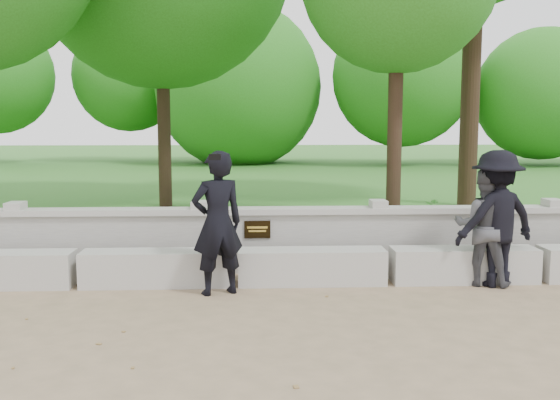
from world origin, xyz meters
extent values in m
plane|color=#957C5B|center=(0.00, 0.00, 0.00)|extent=(80.00, 80.00, 0.00)
cube|color=#3D7329|center=(0.00, 14.00, 0.12)|extent=(40.00, 22.00, 0.25)
cube|color=#B3B0A9|center=(-1.00, 1.90, 0.23)|extent=(1.90, 0.45, 0.45)
cube|color=#B3B0A9|center=(1.00, 1.90, 0.23)|extent=(1.90, 0.45, 0.45)
cube|color=#B3B0A9|center=(3.00, 1.90, 0.23)|extent=(1.90, 0.45, 0.45)
cube|color=#A9A69F|center=(0.00, 2.60, 0.41)|extent=(12.50, 0.25, 0.82)
cube|color=#B3B0A9|center=(0.00, 2.60, 0.86)|extent=(12.50, 0.35, 0.08)
cube|color=black|center=(0.30, 2.46, 0.62)|extent=(0.36, 0.02, 0.24)
imported|color=black|center=(-0.19, 1.46, 0.87)|extent=(0.75, 0.63, 1.75)
cube|color=black|center=(-0.19, 1.11, 1.69)|extent=(0.14, 0.07, 0.07)
imported|color=#414247|center=(3.19, 1.76, 0.76)|extent=(0.89, 0.79, 1.51)
imported|color=black|center=(3.33, 1.70, 0.87)|extent=(1.26, 0.95, 1.74)
cylinder|color=#382619|center=(-1.67, 7.74, 2.36)|extent=(0.28, 0.28, 4.22)
cylinder|color=#382619|center=(2.58, 4.21, 2.04)|extent=(0.24, 0.24, 3.57)
cylinder|color=#382619|center=(4.97, 7.49, 3.20)|extent=(0.40, 0.40, 5.91)
imported|color=#357A29|center=(-1.58, 3.66, 0.51)|extent=(0.29, 0.33, 0.53)
imported|color=#357A29|center=(3.20, 3.41, 0.56)|extent=(0.74, 0.72, 0.63)
camera|label=1|loc=(0.23, -5.98, 2.08)|focal=40.00mm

